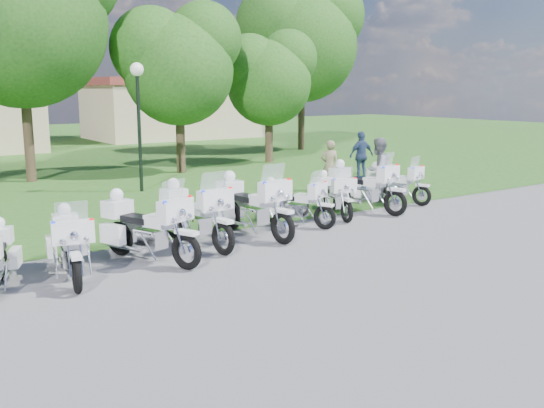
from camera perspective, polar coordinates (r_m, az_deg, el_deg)
ground at (r=12.43m, az=3.97°, el=-5.06°), size 100.00×100.00×0.00m
grass_lawn at (r=37.27m, az=-22.74°, el=4.76°), size 100.00×48.00×0.01m
motorcycle_1 at (r=11.56m, az=-18.50°, el=-3.52°), size 1.01×2.27×1.53m
motorcycle_2 at (r=12.26m, az=-11.81°, el=-2.05°), size 1.43×2.41×1.71m
motorcycle_3 at (r=13.31m, az=-7.38°, el=-0.87°), size 1.02×2.55×1.71m
motorcycle_4 at (r=14.12m, az=-1.97°, el=-0.03°), size 1.05×2.63×1.77m
motorcycle_5 at (r=15.20m, az=2.01°, el=0.22°), size 1.24×1.99×1.43m
motorcycle_6 at (r=16.38m, az=5.75°, el=0.92°), size 1.05×2.07×1.42m
motorcycle_7 at (r=17.16m, az=8.52°, el=1.71°), size 1.21×2.50×1.71m
motorcycle_8 at (r=18.64m, az=11.47°, el=1.99°), size 1.07×2.10×1.45m
lamp_post at (r=20.48m, az=-12.51°, el=9.97°), size 0.44×0.44×4.22m
tree_1 at (r=24.12m, az=-22.91°, el=16.95°), size 7.15×6.10×9.54m
tree_2 at (r=24.97m, az=-8.94°, el=13.28°), size 5.13×4.38×6.84m
tree_3 at (r=28.19m, az=-0.39°, el=12.07°), size 4.55×3.89×6.07m
tree_4 at (r=34.36m, az=2.73°, el=15.53°), size 7.06×6.02×9.41m
building_east at (r=43.49m, az=-9.33°, el=8.92°), size 11.44×7.28×4.10m
bystander_a at (r=20.38m, az=5.44°, el=3.60°), size 0.74×0.67×1.70m
bystander_b at (r=18.65m, az=9.94°, el=3.18°), size 1.10×0.95×1.94m
bystander_c at (r=23.09m, az=8.41°, el=4.52°), size 1.09×0.52×1.82m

